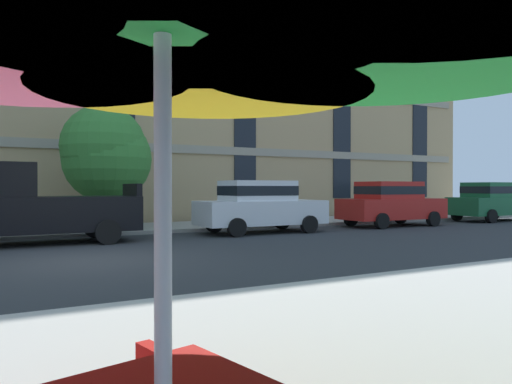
{
  "coord_description": "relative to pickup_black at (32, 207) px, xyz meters",
  "views": [
    {
      "loc": [
        -1.6,
        -10.55,
        1.55
      ],
      "look_at": [
        5.84,
        3.2,
        1.4
      ],
      "focal_mm": 33.57,
      "sensor_mm": 36.0,
      "label": 1
    }
  ],
  "objects": [
    {
      "name": "apartment_building",
      "position": [
        0.79,
        11.29,
        6.97
      ],
      "size": [
        44.79,
        12.08,
        16.0
      ],
      "color": "tan",
      "rests_on": "ground"
    },
    {
      "name": "sedan_red",
      "position": [
        13.05,
        -0.0,
        -0.08
      ],
      "size": [
        4.4,
        1.98,
        1.78
      ],
      "color": "#B21E19",
      "rests_on": "ground"
    },
    {
      "name": "ground_plane",
      "position": [
        0.79,
        -3.7,
        -1.03
      ],
      "size": [
        120.0,
        120.0,
        0.0
      ],
      "primitive_type": "plane",
      "color": "#2D3033"
    },
    {
      "name": "pickup_black",
      "position": [
        0.0,
        0.0,
        0.0
      ],
      "size": [
        5.1,
        2.12,
        2.2
      ],
      "color": "black",
      "rests_on": "ground"
    },
    {
      "name": "sidewalk_far",
      "position": [
        0.79,
        3.1,
        -0.97
      ],
      "size": [
        56.0,
        3.6,
        0.12
      ],
      "primitive_type": "cube",
      "color": "#9E998E",
      "rests_on": "ground"
    },
    {
      "name": "street_tree_middle",
      "position": [
        2.45,
        2.92,
        1.75
      ],
      "size": [
        3.12,
        3.06,
        4.41
      ],
      "color": "brown",
      "rests_on": "ground"
    },
    {
      "name": "sedan_white",
      "position": [
        7.06,
        -0.0,
        -0.08
      ],
      "size": [
        4.4,
        1.98,
        1.78
      ],
      "color": "silver",
      "rests_on": "ground"
    },
    {
      "name": "sedan_green",
      "position": [
        19.36,
        -0.0,
        -0.08
      ],
      "size": [
        4.4,
        1.98,
        1.78
      ],
      "color": "#195933",
      "rests_on": "ground"
    }
  ]
}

